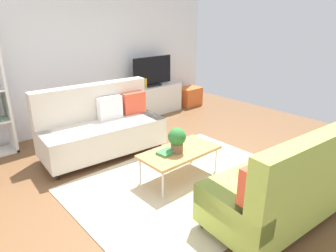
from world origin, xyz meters
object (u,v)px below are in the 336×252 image
object	(u,v)px
bottle_1	(142,83)
table_book_0	(167,152)
storage_trunk	(190,96)
potted_plant	(177,139)
couch_beige	(101,127)
coffee_table	(180,152)
tv_console	(153,100)
tv	(153,72)
bottle_0	(138,85)
vase_0	(129,87)
couch_green	(289,183)
bottle_2	(146,83)

from	to	relation	value
bottle_1	table_book_0	bearing A→B (deg)	-120.36
storage_trunk	potted_plant	size ratio (longest dim) A/B	1.52
couch_beige	coffee_table	bearing A→B (deg)	109.43
tv_console	tv	world-z (taller)	tv
potted_plant	bottle_0	xyz separation A→B (m)	(1.19, 2.47, 0.11)
tv	potted_plant	xyz separation A→B (m)	(-1.60, -2.49, -0.34)
storage_trunk	bottle_1	world-z (taller)	bottle_1
bottle_0	vase_0	bearing A→B (deg)	151.51
tv	storage_trunk	size ratio (longest dim) A/B	1.92
storage_trunk	vase_0	size ratio (longest dim) A/B	4.13
potted_plant	vase_0	bearing A→B (deg)	68.32
couch_green	potted_plant	bearing A→B (deg)	108.82
table_book_0	vase_0	world-z (taller)	vase_0
table_book_0	bottle_0	xyz separation A→B (m)	(1.32, 2.42, 0.28)
bottle_1	bottle_2	size ratio (longest dim) A/B	1.04
tv_console	bottle_0	xyz separation A→B (m)	(-0.41, -0.04, 0.40)
couch_green	bottle_0	distance (m)	3.99
table_book_0	vase_0	size ratio (longest dim) A/B	1.91
table_book_0	tv_console	bearing A→B (deg)	54.82
table_book_0	vase_0	distance (m)	2.77
couch_green	bottle_2	xyz separation A→B (m)	(1.05, 3.89, 0.29)
tv	bottle_2	distance (m)	0.30
couch_green	bottle_0	size ratio (longest dim) A/B	12.33
table_book_0	bottle_1	size ratio (longest dim) A/B	1.14
couch_beige	bottle_2	distance (m)	2.02
coffee_table	tv	world-z (taller)	tv
coffee_table	potted_plant	xyz separation A→B (m)	(-0.06, -0.01, 0.22)
tv	potted_plant	size ratio (longest dim) A/B	2.93
coffee_table	bottle_0	world-z (taller)	bottle_0
couch_green	bottle_2	distance (m)	4.04
couch_green	storage_trunk	world-z (taller)	couch_green
storage_trunk	couch_beige	bearing A→B (deg)	-161.89
couch_green	bottle_0	bearing A→B (deg)	83.14
vase_0	couch_green	bearing A→B (deg)	-99.77
tv_console	tv	size ratio (longest dim) A/B	1.40
tv_console	bottle_0	bearing A→B (deg)	-174.48
bottle_2	tv_console	bearing A→B (deg)	10.56
tv	storage_trunk	xyz separation A→B (m)	(1.10, -0.08, -0.73)
bottle_0	potted_plant	bearing A→B (deg)	-115.59
potted_plant	bottle_0	bearing A→B (deg)	64.41
couch_beige	tv	bearing A→B (deg)	-146.35
storage_trunk	bottle_0	distance (m)	1.60
table_book_0	couch_beige	bearing A→B (deg)	97.76
vase_0	bottle_0	world-z (taller)	bottle_0
table_book_0	bottle_2	xyz separation A→B (m)	(1.52, 2.42, 0.30)
potted_plant	tv_console	bearing A→B (deg)	57.54
tv_console	potted_plant	world-z (taller)	potted_plant
coffee_table	bottle_0	xyz separation A→B (m)	(1.13, 2.47, 0.33)
couch_beige	bottle_0	distance (m)	1.85
potted_plant	vase_0	world-z (taller)	vase_0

